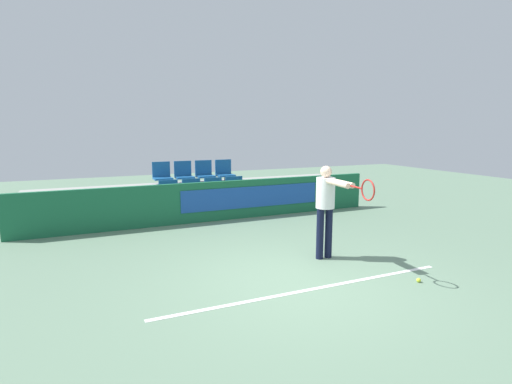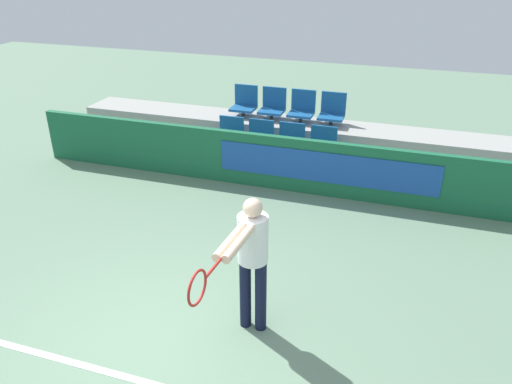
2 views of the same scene
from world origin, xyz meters
name	(u,v)px [view 1 (image 1 of 2)]	position (x,y,z in m)	size (l,w,h in m)	color
ground_plane	(300,282)	(0.00, 0.00, 0.00)	(30.00, 30.00, 0.00)	slate
court_baseline	(311,289)	(0.00, -0.32, 0.00)	(4.72, 0.08, 0.01)	white
barrier_wall	(212,201)	(0.03, 4.39, 0.50)	(9.04, 0.14, 0.99)	#19603D
bleacher_tier_front	(205,209)	(0.00, 4.91, 0.20)	(8.64, 0.88, 0.40)	#9E9E99
bleacher_tier_middle	(196,197)	(0.00, 5.79, 0.40)	(8.64, 0.88, 0.80)	#9E9E99
stadium_chair_0	(169,194)	(-0.90, 5.04, 0.65)	(0.48, 0.43, 0.60)	#333333
stadium_chair_1	(192,192)	(-0.30, 5.04, 0.65)	(0.48, 0.43, 0.60)	#333333
stadium_chair_2	(214,191)	(0.30, 5.04, 0.65)	(0.48, 0.43, 0.60)	#333333
stadium_chair_3	(235,189)	(0.90, 5.04, 0.65)	(0.48, 0.43, 0.60)	#333333
stadium_chair_4	(162,175)	(-0.90, 5.91, 1.05)	(0.48, 0.43, 0.60)	#333333
stadium_chair_5	(184,174)	(-0.30, 5.91, 1.05)	(0.48, 0.43, 0.60)	#333333
stadium_chair_6	(205,173)	(0.30, 5.91, 1.05)	(0.48, 0.43, 0.60)	#333333
stadium_chair_7	(224,172)	(0.90, 5.91, 1.05)	(0.48, 0.43, 0.60)	#333333
tennis_player	(327,202)	(0.95, 0.74, 1.04)	(0.33, 1.54, 1.66)	black
tennis_ball	(419,280)	(1.63, -0.75, 0.03)	(0.07, 0.07, 0.07)	#CCDB33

